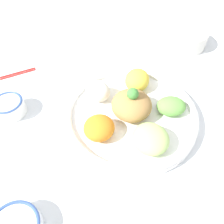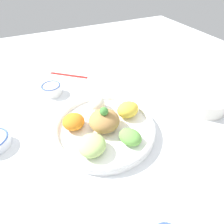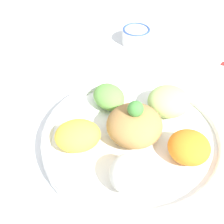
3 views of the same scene
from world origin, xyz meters
The scene contains 3 objects.
ground_plane centered at (0.00, 0.00, 0.00)m, with size 2.40×2.40×0.00m, color white.
salad_platter centered at (0.02, 0.03, 0.03)m, with size 0.37×0.37×0.11m.
sauce_bowl_dark centered at (0.42, 0.01, 0.03)m, with size 0.08×0.08×0.05m.
Camera 3 is at (-0.40, 0.07, 0.49)m, focal length 50.00 mm.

